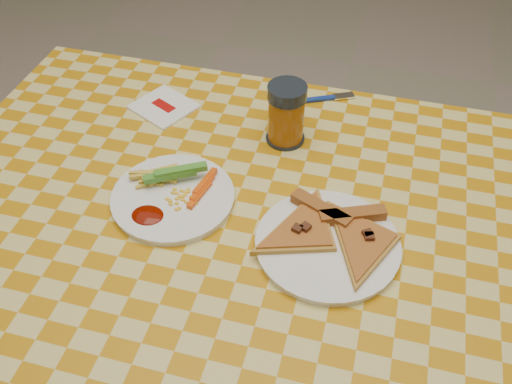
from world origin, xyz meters
TOP-DOWN VIEW (x-y plane):
  - table at (0.00, 0.00)m, footprint 1.28×0.88m
  - plate_left at (-0.16, 0.01)m, footprint 0.22×0.22m
  - plate_right at (0.13, -0.03)m, footprint 0.28×0.28m
  - fries_veggies at (-0.17, 0.02)m, footprint 0.18×0.16m
  - pizza_slices at (0.13, -0.01)m, footprint 0.32×0.26m
  - drink_glass at (-0.00, 0.23)m, footprint 0.08×0.08m
  - napkin at (-0.28, 0.27)m, footprint 0.16×0.15m
  - fork at (0.05, 0.39)m, footprint 0.14×0.08m

SIDE VIEW (x-z plane):
  - table at x=0.00m, z-range 0.30..1.06m
  - napkin at x=-0.28m, z-range 0.76..0.76m
  - fork at x=0.05m, z-range 0.76..0.76m
  - plate_left at x=-0.16m, z-range 0.76..0.77m
  - plate_right at x=0.13m, z-range 0.76..0.77m
  - pizza_slices at x=0.13m, z-range 0.76..0.79m
  - fries_veggies at x=-0.17m, z-range 0.76..0.80m
  - drink_glass at x=0.00m, z-range 0.75..0.88m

